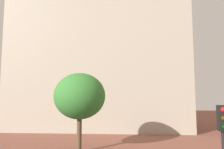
{
  "coord_description": "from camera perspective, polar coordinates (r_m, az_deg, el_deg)",
  "views": [
    {
      "loc": [
        1.14,
        -4.27,
        4.39
      ],
      "look_at": [
        0.19,
        9.53,
        5.85
      ],
      "focal_mm": 34.29,
      "sensor_mm": 36.0,
      "label": 1
    }
  ],
  "objects": [
    {
      "name": "landmark_building",
      "position": [
        32.36,
        -3.16,
        7.08
      ],
      "size": [
        24.24,
        11.29,
        37.3
      ],
      "color": "#B2A893",
      "rests_on": "ground_plane"
    },
    {
      "name": "tree_curb_far",
      "position": [
        17.82,
        -8.59,
        -5.75
      ],
      "size": [
        4.19,
        4.19,
        6.36
      ],
      "color": "brown",
      "rests_on": "ground_plane"
    },
    {
      "name": "traffic_light_pole",
      "position": [
        8.67,
        27.57,
        -15.3
      ],
      "size": [
        0.28,
        0.34,
        4.1
      ],
      "color": "black",
      "rests_on": "ground_plane"
    }
  ]
}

